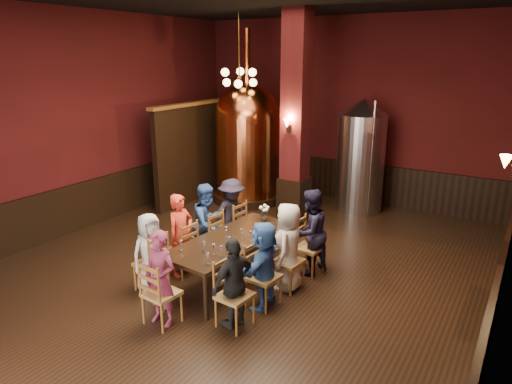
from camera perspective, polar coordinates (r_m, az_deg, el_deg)
The scene contains 40 objects.
room at distance 7.29m, azimuth -3.00°, elevation 6.15°, with size 10.00×10.02×4.50m.
wainscot_right at distance 6.64m, azimuth 27.45°, elevation -13.05°, with size 0.08×9.90×1.00m, color black.
wainscot_back at distance 11.99m, azimuth 10.77°, elevation 1.54°, with size 7.90×0.08×1.00m, color black.
wainscot_left at distance 10.44m, azimuth -21.01°, elevation -1.59°, with size 0.08×9.90×1.00m, color black.
column at distance 9.82m, azimuth 4.99°, elevation 8.87°, with size 0.58×0.58×4.50m, color #450E11.
partition at distance 11.89m, azimuth -6.82°, elevation 5.06°, with size 0.22×3.50×2.40m, color black.
pendant_cluster at distance 10.59m, azimuth -2.10°, elevation 14.11°, with size 0.90×0.90×1.70m, color #A57226, non-canonical shape.
sconce_column at distance 9.56m, azimuth 4.16°, elevation 8.37°, with size 0.20×0.20×0.36m, color black, non-canonical shape.
dining_table at distance 7.43m, azimuth -2.90°, elevation -6.25°, with size 1.20×2.47×0.75m.
chair_0 at distance 7.43m, azimuth -12.99°, elevation -8.60°, with size 0.46×0.46×0.92m, color brown, non-canonical shape.
person_0 at distance 7.36m, azimuth -13.08°, elevation -7.36°, with size 0.62×0.40×1.27m, color silver.
chair_1 at distance 7.84m, azimuth -9.27°, elevation -7.01°, with size 0.46×0.46×0.92m, color brown, non-canonical shape.
person_1 at distance 7.74m, azimuth -9.35°, elevation -5.33°, with size 0.52×0.34×1.42m, color red.
chair_2 at distance 8.27m, azimuth -5.99°, elevation -5.58°, with size 0.46×0.46×0.92m, color brown, non-canonical shape.
person_2 at distance 8.17m, azimuth -6.05°, elevation -3.88°, with size 0.70×0.35×1.44m, color #294889.
chair_3 at distance 8.73m, azimuth -3.02°, elevation -4.25°, with size 0.46×0.46×0.92m, color brown, non-canonical shape.
person_3 at distance 8.65m, azimuth -3.04°, elevation -2.81°, with size 0.90×0.52×1.39m, color black.
chair_4 at distance 6.36m, azimuth -2.67°, elevation -12.78°, with size 0.46×0.46×0.92m, color brown, non-canonical shape.
person_4 at distance 6.27m, azimuth -2.69°, elevation -11.29°, with size 0.76×0.32×1.29m, color black.
chair_5 at distance 6.82m, azimuth 0.95°, elevation -10.56°, with size 0.46×0.46×0.92m, color brown, non-canonical shape.
person_5 at distance 6.73m, azimuth 0.96°, elevation -9.04°, with size 1.23×0.39×1.32m, color #3B6AB2.
chair_6 at distance 7.31m, azimuth 4.01°, elevation -8.63°, with size 0.46×0.46×0.92m, color brown, non-canonical shape.
person_6 at distance 7.21m, azimuth 4.05°, elevation -6.84°, with size 0.69×0.45×1.42m, color beige.
chair_7 at distance 7.84m, azimuth 6.68°, elevation -6.90°, with size 0.46×0.46×0.92m, color brown, non-canonical shape.
person_7 at distance 7.73m, azimuth 6.75°, elevation -4.98°, with size 0.72×0.36×1.48m, color #1B1830.
chair_8 at distance 6.54m, azimuth -11.73°, elevation -12.24°, with size 0.46×0.46×0.92m, color brown, non-canonical shape.
person_8 at distance 6.43m, azimuth -11.85°, elevation -10.54°, with size 0.50×0.33×1.36m, color #7E2A47.
copper_kettle at distance 11.42m, azimuth -1.07°, elevation 6.36°, with size 1.87×1.87×4.18m.
steel_vessel at distance 10.96m, azimuth 12.99°, elevation 4.42°, with size 1.41×1.41×2.65m.
rose_vase at distance 8.09m, azimuth 0.98°, elevation -2.29°, with size 0.18×0.18×0.31m.
wine_glass_0 at distance 6.81m, azimuth -5.29°, elevation -7.17°, with size 0.07×0.07×0.17m, color white, non-canonical shape.
wine_glass_1 at distance 7.44m, azimuth -3.79°, elevation -5.00°, with size 0.07×0.07×0.17m, color white, non-canonical shape.
wine_glass_2 at distance 7.01m, azimuth -9.36°, elevation -6.62°, with size 0.07×0.07×0.17m, color white, non-canonical shape.
wine_glass_3 at distance 7.34m, azimuth -1.74°, elevation -5.29°, with size 0.07×0.07×0.17m, color white, non-canonical shape.
wine_glass_4 at distance 6.74m, azimuth -4.31°, elevation -7.42°, with size 0.07×0.07×0.17m, color white, non-canonical shape.
wine_glass_5 at distance 7.53m, azimuth 0.17°, elevation -4.71°, with size 0.07×0.07×0.17m, color white, non-canonical shape.
wine_glass_6 at distance 6.92m, azimuth -6.51°, elevation -6.82°, with size 0.07×0.07×0.17m, color white, non-canonical shape.
wine_glass_7 at distance 7.26m, azimuth -0.68°, elevation -5.53°, with size 0.07×0.07×0.17m, color white, non-canonical shape.
wine_glass_8 at distance 7.05m, azimuth -3.31°, elevation -6.27°, with size 0.07×0.07×0.17m, color white, non-canonical shape.
wine_glass_9 at distance 6.53m, azimuth -6.04°, elevation -8.30°, with size 0.07×0.07×0.17m, color white, non-canonical shape.
Camera 1 is at (4.10, -5.87, 3.60)m, focal length 32.00 mm.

